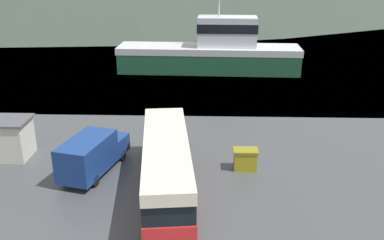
# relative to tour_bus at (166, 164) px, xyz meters

# --- Properties ---
(tour_bus) EXTENTS (3.67, 11.33, 3.06)m
(tour_bus) POSITION_rel_tour_bus_xyz_m (0.00, 0.00, 0.00)
(tour_bus) COLOR red
(tour_bus) RESTS_ON ground
(delivery_van) EXTENTS (3.45, 6.12, 2.42)m
(delivery_van) POSITION_rel_tour_bus_xyz_m (-4.72, 2.12, -0.45)
(delivery_van) COLOR navy
(delivery_van) RESTS_ON ground
(fishing_boat) EXTENTS (20.96, 5.38, 11.85)m
(fishing_boat) POSITION_rel_tour_bus_xyz_m (2.87, 27.69, 0.61)
(fishing_boat) COLOR #1E5138
(fishing_boat) RESTS_ON water_surface
(storage_bin) EXTENTS (1.53, 1.00, 1.33)m
(storage_bin) POSITION_rel_tour_bus_xyz_m (4.65, 2.90, -1.06)
(storage_bin) COLOR olive
(storage_bin) RESTS_ON ground
(dock_kiosk) EXTENTS (3.36, 2.53, 2.64)m
(dock_kiosk) POSITION_rel_tour_bus_xyz_m (-11.00, 4.18, -0.41)
(dock_kiosk) COLOR beige
(dock_kiosk) RESTS_ON ground
(small_boat) EXTENTS (6.47, 4.30, 1.07)m
(small_boat) POSITION_rel_tour_bus_xyz_m (3.10, 39.30, -1.20)
(small_boat) COLOR #19234C
(small_boat) RESTS_ON water_surface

